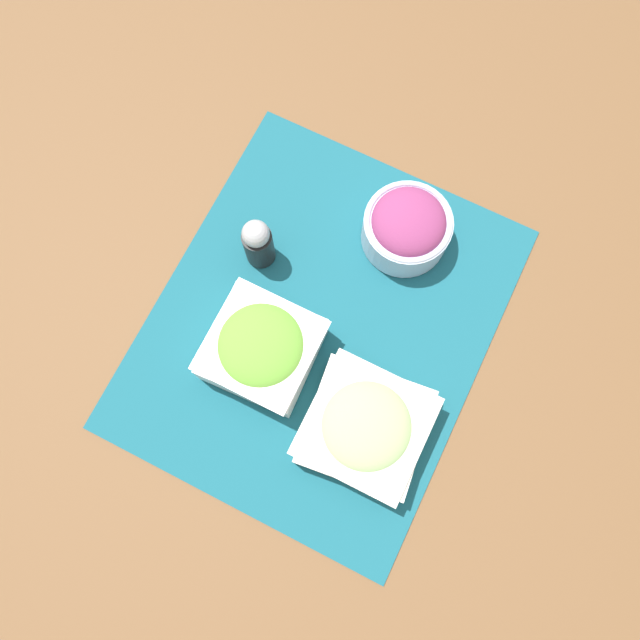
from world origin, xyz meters
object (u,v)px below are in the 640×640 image
Objects in this scene: cucumber_bowl at (366,427)px; pepper_shaker at (258,243)px; lettuce_bowl at (262,349)px; onion_bowl at (407,227)px.

cucumber_bowl is 1.65× the size of pepper_shaker.
lettuce_bowl is at bearing 29.69° from pepper_shaker.
onion_bowl is at bearing 123.83° from pepper_shaker.
pepper_shaker is (-0.11, -0.07, 0.01)m from lettuce_bowl.
onion_bowl is at bearing -166.28° from cucumber_bowl.
cucumber_bowl is 0.15m from lettuce_bowl.
onion_bowl is 0.76× the size of cucumber_bowl.
pepper_shaker reaches higher than cucumber_bowl.
lettuce_bowl is 1.42× the size of pepper_shaker.
lettuce_bowl is (-0.03, -0.15, 0.01)m from cucumber_bowl.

